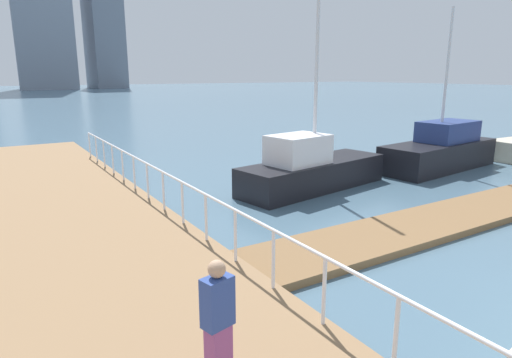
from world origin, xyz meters
TOP-DOWN VIEW (x-y plane):
  - ground_plane at (0.00, 20.00)m, footprint 300.00×300.00m
  - floating_dock at (2.53, 11.77)m, footprint 12.06×2.00m
  - boardwalk_railing at (-3.15, 10.45)m, footprint 0.06×29.15m
  - moored_boat_3 at (9.45, 16.34)m, footprint 6.27×2.60m
  - moored_boat_5 at (2.52, 16.54)m, footprint 6.16×2.73m
  - pedestrian_1 at (-5.04, 8.79)m, footprint 0.40×0.30m
  - skyline_tower_4 at (23.84, 132.49)m, footprint 8.90×11.61m

SIDE VIEW (x-z plane):
  - ground_plane at x=0.00m, z-range 0.00..0.00m
  - floating_dock at x=2.53m, z-range 0.00..0.18m
  - moored_boat_5 at x=2.52m, z-range -3.35..4.83m
  - moored_boat_3 at x=9.45m, z-range -2.49..4.09m
  - pedestrian_1 at x=-5.04m, z-range 0.42..2.00m
  - boardwalk_railing at x=-3.15m, z-range 0.67..1.75m
  - skyline_tower_4 at x=23.84m, z-range 0.00..39.49m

